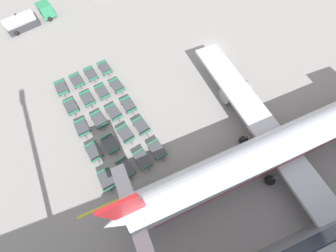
{
  "coord_description": "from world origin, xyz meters",
  "views": [
    {
      "loc": [
        24.58,
        -18.33,
        26.9
      ],
      "look_at": [
        12.58,
        -13.69,
        1.93
      ],
      "focal_mm": 22.0,
      "sensor_mm": 36.0,
      "label": 1
    }
  ],
  "objects_px": {
    "airplane": "(289,141)",
    "baggage_dolly_row_mid_b_col_d": "(126,134)",
    "baggage_dolly_row_far_col_c": "(129,105)",
    "baggage_dolly_row_far_col_d": "(141,126)",
    "baggage_dolly_row_near_col_c": "(82,128)",
    "baggage_dolly_row_mid_a_col_b": "(88,99)",
    "baggage_dolly_row_mid_b_col_b": "(102,92)",
    "baggage_dolly_row_far_col_a": "(105,68)",
    "baggage_dolly_row_far_col_e": "(157,150)",
    "baggage_dolly_row_mid_b_col_e": "(143,159)",
    "baggage_dolly_row_mid_b_col_a": "(91,74)",
    "baggage_dolly_row_mid_b_col_c": "(114,113)",
    "baggage_dolly_row_mid_a_col_e": "(126,168)",
    "baggage_dolly_row_mid_a_col_c": "(99,120)",
    "baggage_dolly_row_near_col_a": "(62,88)",
    "baggage_dolly_row_near_col_e": "(107,180)",
    "baggage_dolly_row_far_col_b": "(117,86)",
    "baggage_dolly_row_near_col_b": "(71,107)",
    "fuel_tanker_primary": "(27,19)",
    "baggage_dolly_row_mid_a_col_d": "(110,144)",
    "baggage_dolly_row_mid_a_col_a": "(77,81)",
    "baggage_dolly_row_near_col_d": "(94,152)"
  },
  "relations": [
    {
      "from": "baggage_dolly_row_near_col_c",
      "to": "baggage_dolly_row_mid_a_col_c",
      "type": "relative_size",
      "value": 0.99
    },
    {
      "from": "baggage_dolly_row_mid_b_col_c",
      "to": "baggage_dolly_row_near_col_a",
      "type": "bearing_deg",
      "value": -138.28
    },
    {
      "from": "airplane",
      "to": "baggage_dolly_row_far_col_c",
      "type": "relative_size",
      "value": 14.03
    },
    {
      "from": "airplane",
      "to": "baggage_dolly_row_near_col_a",
      "type": "bearing_deg",
      "value": -128.98
    },
    {
      "from": "baggage_dolly_row_far_col_c",
      "to": "baggage_dolly_row_far_col_d",
      "type": "xyz_separation_m",
      "value": [
        4.14,
        0.74,
        0.0
      ]
    },
    {
      "from": "fuel_tanker_primary",
      "to": "baggage_dolly_row_far_col_b",
      "type": "bearing_deg",
      "value": 29.72
    },
    {
      "from": "baggage_dolly_row_near_col_b",
      "to": "baggage_dolly_row_mid_b_col_e",
      "type": "relative_size",
      "value": 1.0
    },
    {
      "from": "baggage_dolly_row_mid_b_col_c",
      "to": "baggage_dolly_row_mid_a_col_c",
      "type": "bearing_deg",
      "value": -79.62
    },
    {
      "from": "baggage_dolly_row_near_col_d",
      "to": "baggage_dolly_row_far_col_e",
      "type": "height_order",
      "value": "same"
    },
    {
      "from": "baggage_dolly_row_mid_a_col_a",
      "to": "baggage_dolly_row_far_col_c",
      "type": "xyz_separation_m",
      "value": [
        7.57,
        6.55,
        0.0
      ]
    },
    {
      "from": "airplane",
      "to": "baggage_dolly_row_mid_b_col_d",
      "type": "height_order",
      "value": "airplane"
    },
    {
      "from": "baggage_dolly_row_mid_a_col_b",
      "to": "baggage_dolly_row_far_col_e",
      "type": "height_order",
      "value": "same"
    },
    {
      "from": "baggage_dolly_row_near_col_a",
      "to": "baggage_dolly_row_far_col_e",
      "type": "distance_m",
      "value": 18.72
    },
    {
      "from": "baggage_dolly_row_near_col_c",
      "to": "baggage_dolly_row_mid_b_col_c",
      "type": "distance_m",
      "value": 4.96
    },
    {
      "from": "baggage_dolly_row_mid_a_col_e",
      "to": "baggage_dolly_row_near_col_e",
      "type": "bearing_deg",
      "value": -78.26
    },
    {
      "from": "baggage_dolly_row_near_col_c",
      "to": "baggage_dolly_row_mid_a_col_c",
      "type": "bearing_deg",
      "value": 99.66
    },
    {
      "from": "baggage_dolly_row_near_col_a",
      "to": "baggage_dolly_row_far_col_c",
      "type": "relative_size",
      "value": 1.0
    },
    {
      "from": "baggage_dolly_row_mid_a_col_c",
      "to": "baggage_dolly_row_mid_a_col_e",
      "type": "bearing_deg",
      "value": 11.43
    },
    {
      "from": "baggage_dolly_row_near_col_e",
      "to": "baggage_dolly_row_far_col_d",
      "type": "distance_m",
      "value": 8.65
    },
    {
      "from": "baggage_dolly_row_mid_a_col_b",
      "to": "baggage_dolly_row_mid_a_col_e",
      "type": "xyz_separation_m",
      "value": [
        12.68,
        2.54,
        0.0
      ]
    },
    {
      "from": "airplane",
      "to": "baggage_dolly_row_near_col_c",
      "type": "relative_size",
      "value": 14.07
    },
    {
      "from": "baggage_dolly_row_far_col_e",
      "to": "baggage_dolly_row_far_col_d",
      "type": "bearing_deg",
      "value": -167.81
    },
    {
      "from": "baggage_dolly_row_mid_a_col_d",
      "to": "baggage_dolly_row_far_col_b",
      "type": "distance_m",
      "value": 10.08
    },
    {
      "from": "baggage_dolly_row_mid_a_col_b",
      "to": "baggage_dolly_row_far_col_a",
      "type": "relative_size",
      "value": 1.0
    },
    {
      "from": "baggage_dolly_row_far_col_c",
      "to": "baggage_dolly_row_far_col_d",
      "type": "bearing_deg",
      "value": 10.13
    },
    {
      "from": "baggage_dolly_row_mid_b_col_b",
      "to": "baggage_dolly_row_far_col_a",
      "type": "xyz_separation_m",
      "value": [
        -4.76,
        1.51,
        0.0
      ]
    },
    {
      "from": "baggage_dolly_row_mid_b_col_a",
      "to": "baggage_dolly_row_mid_b_col_e",
      "type": "bearing_deg",
      "value": 11.52
    },
    {
      "from": "baggage_dolly_row_mid_a_col_a",
      "to": "baggage_dolly_row_far_col_d",
      "type": "bearing_deg",
      "value": 31.92
    },
    {
      "from": "baggage_dolly_row_near_col_c",
      "to": "baggage_dolly_row_mid_a_col_b",
      "type": "height_order",
      "value": "same"
    },
    {
      "from": "baggage_dolly_row_near_col_e",
      "to": "baggage_dolly_row_mid_a_col_b",
      "type": "bearing_deg",
      "value": 179.4
    },
    {
      "from": "baggage_dolly_row_mid_a_col_c",
      "to": "baggage_dolly_row_far_col_b",
      "type": "distance_m",
      "value": 6.54
    },
    {
      "from": "baggage_dolly_row_mid_b_col_e",
      "to": "baggage_dolly_row_near_col_d",
      "type": "bearing_deg",
      "value": -120.15
    },
    {
      "from": "baggage_dolly_row_mid_a_col_c",
      "to": "baggage_dolly_row_far_col_a",
      "type": "distance_m",
      "value": 10.02
    },
    {
      "from": "baggage_dolly_row_near_col_e",
      "to": "baggage_dolly_row_far_col_b",
      "type": "relative_size",
      "value": 0.99
    },
    {
      "from": "baggage_dolly_row_mid_b_col_b",
      "to": "baggage_dolly_row_far_col_e",
      "type": "bearing_deg",
      "value": 21.57
    },
    {
      "from": "baggage_dolly_row_near_col_a",
      "to": "baggage_dolly_row_far_col_b",
      "type": "bearing_deg",
      "value": 71.73
    },
    {
      "from": "fuel_tanker_primary",
      "to": "baggage_dolly_row_mid_a_col_e",
      "type": "height_order",
      "value": "fuel_tanker_primary"
    },
    {
      "from": "baggage_dolly_row_mid_b_col_c",
      "to": "baggage_dolly_row_mid_b_col_d",
      "type": "height_order",
      "value": "same"
    },
    {
      "from": "baggage_dolly_row_mid_b_col_c",
      "to": "baggage_dolly_row_near_col_b",
      "type": "bearing_deg",
      "value": -119.79
    },
    {
      "from": "baggage_dolly_row_mid_b_col_c",
      "to": "baggage_dolly_row_far_col_c",
      "type": "xyz_separation_m",
      "value": [
        -0.48,
        2.43,
        0.0
      ]
    },
    {
      "from": "baggage_dolly_row_far_col_a",
      "to": "baggage_dolly_row_far_col_c",
      "type": "distance_m",
      "value": 8.77
    },
    {
      "from": "baggage_dolly_row_mid_b_col_b",
      "to": "baggage_dolly_row_mid_b_col_e",
      "type": "xyz_separation_m",
      "value": [
        12.81,
        2.54,
        0.0
      ]
    },
    {
      "from": "baggage_dolly_row_mid_b_col_b",
      "to": "fuel_tanker_primary",
      "type": "bearing_deg",
      "value": -155.95
    },
    {
      "from": "baggage_dolly_row_near_col_e",
      "to": "baggage_dolly_row_mid_a_col_c",
      "type": "height_order",
      "value": "same"
    },
    {
      "from": "baggage_dolly_row_mid_a_col_c",
      "to": "baggage_dolly_row_mid_b_col_c",
      "type": "relative_size",
      "value": 1.0
    },
    {
      "from": "baggage_dolly_row_near_col_a",
      "to": "baggage_dolly_row_near_col_e",
      "type": "bearing_deg",
      "value": 11.18
    },
    {
      "from": "baggage_dolly_row_mid_b_col_b",
      "to": "airplane",
      "type": "bearing_deg",
      "value": 48.31
    },
    {
      "from": "baggage_dolly_row_mid_b_col_e",
      "to": "baggage_dolly_row_mid_b_col_a",
      "type": "bearing_deg",
      "value": -168.48
    },
    {
      "from": "baggage_dolly_row_mid_b_col_d",
      "to": "baggage_dolly_row_far_col_c",
      "type": "distance_m",
      "value": 4.85
    },
    {
      "from": "baggage_dolly_row_mid_a_col_d",
      "to": "baggage_dolly_row_mid_a_col_e",
      "type": "distance_m",
      "value": 4.15
    }
  ]
}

